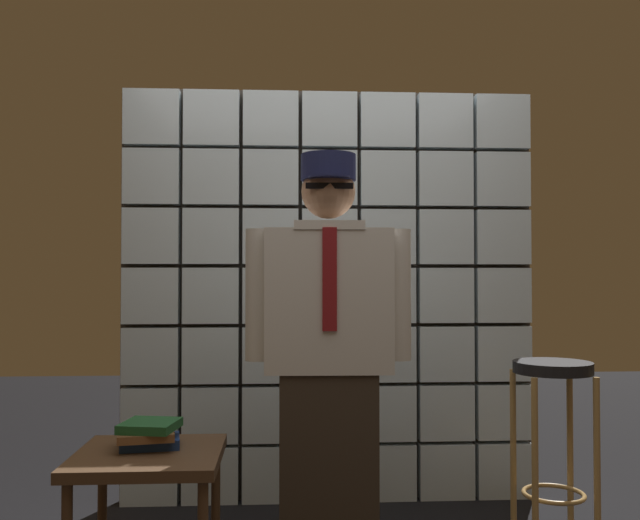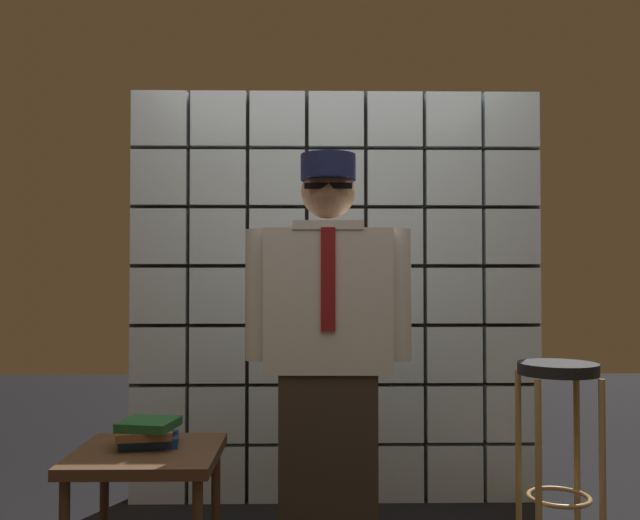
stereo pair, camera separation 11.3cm
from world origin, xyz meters
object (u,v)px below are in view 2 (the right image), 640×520
object	(u,v)px
bar_stool	(558,412)
side_table	(147,471)
book_stack	(148,433)
standing_person	(328,354)

from	to	relation	value
bar_stool	side_table	bearing A→B (deg)	-165.75
side_table	book_stack	bearing A→B (deg)	100.56
standing_person	side_table	size ratio (longest dim) A/B	2.99
standing_person	book_stack	xyz separation A→B (m)	(-0.68, -0.20, -0.27)
book_stack	side_table	bearing A→B (deg)	-79.44
bar_stool	book_stack	world-z (taller)	bar_stool
bar_stool	side_table	world-z (taller)	bar_stool
side_table	standing_person	bearing A→B (deg)	19.92
bar_stool	book_stack	distance (m)	1.72
bar_stool	side_table	size ratio (longest dim) A/B	1.46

